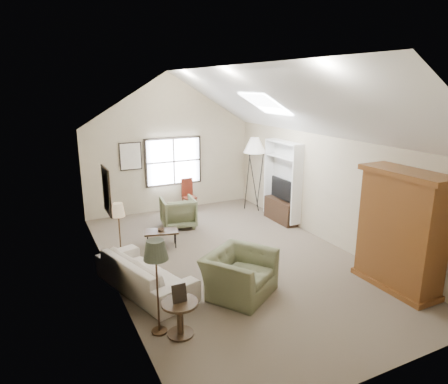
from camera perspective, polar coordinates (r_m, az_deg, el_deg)
name	(u,v)px	position (r m, az deg, el deg)	size (l,w,h in m)	color
room_shell	(233,107)	(7.94, 1.30, 11.99)	(5.01, 8.01, 4.00)	brown
window	(174,161)	(11.83, -7.22, 4.36)	(1.72, 0.08, 1.42)	black
skylight	(265,103)	(9.37, 5.94, 12.48)	(0.80, 1.20, 0.52)	white
wall_art	(120,172)	(9.35, -14.68, 2.83)	(1.97, 3.71, 0.88)	black
armoire	(401,231)	(7.88, 24.00, -5.07)	(0.60, 1.50, 2.20)	brown
tv_alcove	(282,180)	(10.81, 8.35, 1.66)	(0.32, 1.30, 2.10)	white
media_console	(281,211)	(11.02, 8.10, -2.65)	(0.34, 1.18, 0.60)	#382316
tv_panel	(282,189)	(10.85, 8.22, 0.47)	(0.05, 0.90, 0.55)	black
sofa	(145,273)	(7.56, -11.28, -11.26)	(2.19, 0.86, 0.64)	beige
armchair_near	(239,274)	(7.24, 2.21, -11.62)	(1.19, 1.04, 0.77)	#646647
armchair_far	(178,212)	(10.54, -6.56, -2.90)	(0.84, 0.86, 0.79)	#686A4A
coffee_table	(161,239)	(9.37, -8.92, -6.62)	(0.77, 0.43, 0.39)	#352516
bowl	(161,230)	(9.29, -8.98, -5.37)	(0.18, 0.18, 0.05)	#332314
side_table	(180,318)	(6.27, -6.29, -17.51)	(0.55, 0.55, 0.55)	#3B2A18
side_chair	(189,194)	(11.94, -4.97, -0.35)	(0.36, 0.36, 0.93)	maroon
tripod_lamp	(254,173)	(11.79, 4.30, 2.65)	(0.64, 0.64, 2.20)	silver
dark_lamp	(157,287)	(6.12, -9.50, -13.21)	(0.37, 0.37, 1.53)	#272B1E
tan_lamp	(120,234)	(8.46, -14.66, -5.84)	(0.27, 0.27, 1.37)	tan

